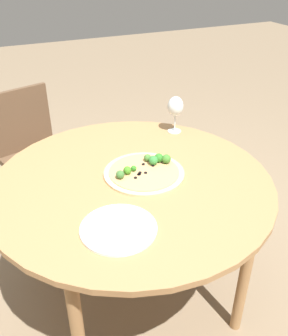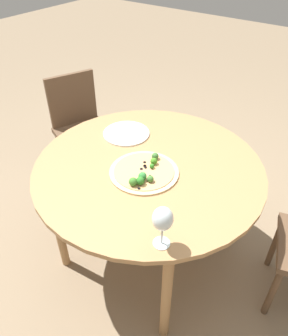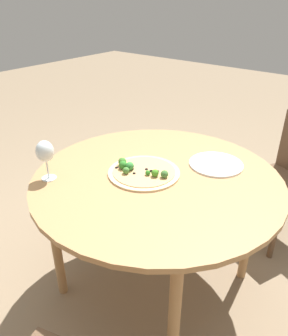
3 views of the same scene
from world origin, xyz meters
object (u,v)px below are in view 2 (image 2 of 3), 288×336
chair_2 (81,126)px  wine_glass (163,220)px  pizza (144,172)px  plate_near (126,133)px

chair_2 → wine_glass: wine_glass is taller
chair_2 → wine_glass: 1.55m
pizza → chair_2: bearing=64.3°
chair_2 → pizza: size_ratio=2.36×
pizza → wine_glass: 0.47m
chair_2 → pizza: 1.09m
wine_glass → plate_near: wine_glass is taller
wine_glass → plate_near: bearing=48.3°
wine_glass → pizza: bearing=45.1°
chair_2 → wine_glass: bearing=-98.9°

